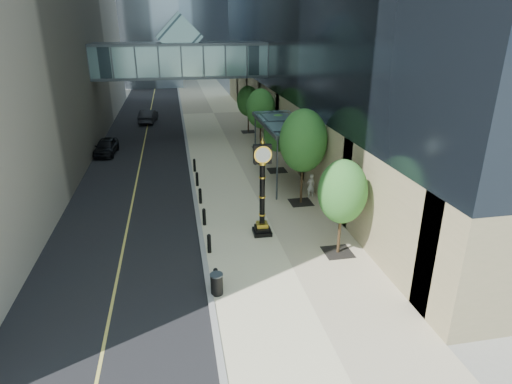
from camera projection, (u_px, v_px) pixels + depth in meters
ground at (283, 296)px, 18.02m from camera, size 320.00×320.00×0.00m
road at (150, 116)px, 53.32m from camera, size 8.00×180.00×0.02m
sidewalk at (214, 113)px, 54.72m from camera, size 8.00×180.00×0.06m
curb at (182, 114)px, 54.01m from camera, size 0.25×180.00×0.07m
skywalk at (181, 58)px, 40.23m from camera, size 17.00×4.20×5.80m
entrance_canopy at (283, 124)px, 29.87m from camera, size 3.00×8.00×4.38m
bollard_row at (202, 206)px, 25.58m from camera, size 0.20×16.20×0.90m
street_trees at (280, 127)px, 31.38m from camera, size 2.91×28.34×5.99m
street_clock at (262, 195)px, 22.43m from camera, size 1.01×1.01×5.21m
trash_bin at (217, 285)px, 17.93m from camera, size 0.64×0.64×0.90m
pedestrian at (311, 185)px, 27.94m from camera, size 0.64×0.48×1.58m
car_near at (106, 147)px, 37.24m from camera, size 1.98×4.23×1.40m
car_far at (148, 116)px, 49.30m from camera, size 2.17×4.66×1.48m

